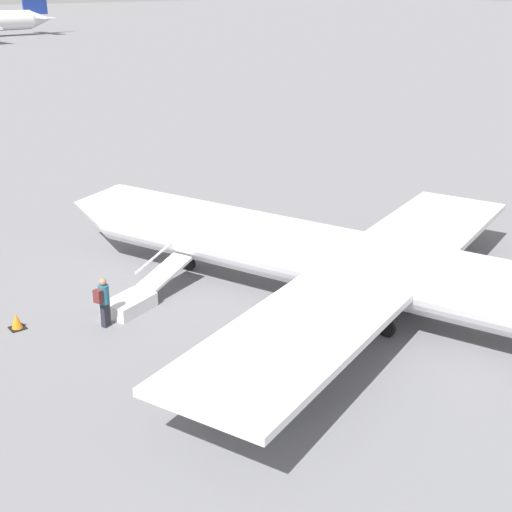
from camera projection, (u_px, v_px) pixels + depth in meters
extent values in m
plane|color=slate|center=(342.00, 310.00, 25.17)|extent=(600.00, 600.00, 0.00)
cylinder|color=silver|center=(345.00, 262.00, 24.51)|extent=(20.48, 9.36, 2.33)
cone|color=silver|center=(95.00, 207.00, 30.37)|extent=(3.19, 3.02, 2.28)
cube|color=silver|center=(291.00, 339.00, 19.67)|extent=(6.51, 9.54, 0.23)
cube|color=silver|center=(429.00, 228.00, 28.42)|extent=(6.51, 9.54, 0.23)
cylinder|color=black|center=(189.00, 263.00, 28.46)|extent=(0.59, 0.33, 0.58)
cylinder|color=#2D2D33|center=(188.00, 254.00, 28.32)|extent=(0.10, 0.10, 0.18)
cylinder|color=black|center=(387.00, 328.00, 23.19)|extent=(0.59, 0.33, 0.58)
cylinder|color=#2D2D33|center=(388.00, 318.00, 23.06)|extent=(0.10, 0.10, 0.18)
cylinder|color=black|center=(410.00, 305.00, 24.84)|extent=(0.59, 0.33, 0.58)
cylinder|color=#2D2D33|center=(411.00, 295.00, 24.70)|extent=(0.10, 0.10, 0.18)
cone|color=silver|center=(41.00, 19.00, 145.04)|extent=(4.18, 5.24, 3.67)
cube|color=silver|center=(38.00, 17.00, 144.61)|extent=(10.67, 3.37, 0.19)
cube|color=silver|center=(129.00, 304.00, 24.98)|extent=(1.65, 2.07, 0.50)
cube|color=silver|center=(165.00, 272.00, 26.36)|extent=(1.61, 2.40, 0.66)
cube|color=silver|center=(155.00, 257.00, 26.40)|extent=(0.81, 2.10, 0.61)
cube|color=#23232D|center=(106.00, 315.00, 23.82)|extent=(0.28, 0.33, 0.85)
cylinder|color=#265972|center=(104.00, 294.00, 23.54)|extent=(0.36, 0.36, 0.65)
sphere|color=#936B4C|center=(103.00, 282.00, 23.38)|extent=(0.24, 0.24, 0.24)
cube|color=#592323|center=(98.00, 296.00, 23.32)|extent=(0.32, 0.27, 0.44)
cube|color=black|center=(18.00, 328.00, 23.81)|extent=(0.51, 0.51, 0.03)
cone|color=orange|center=(17.00, 321.00, 23.71)|extent=(0.39, 0.39, 0.56)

